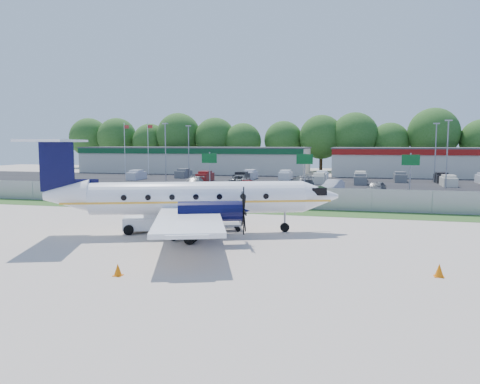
% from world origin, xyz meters
% --- Properties ---
extents(ground, '(170.00, 170.00, 0.00)m').
position_xyz_m(ground, '(0.00, 0.00, 0.00)').
color(ground, beige).
rests_on(ground, ground).
extents(grass_verge, '(170.00, 4.00, 0.02)m').
position_xyz_m(grass_verge, '(0.00, 12.00, 0.01)').
color(grass_verge, '#2D561E').
rests_on(grass_verge, ground).
extents(access_road, '(170.00, 8.00, 0.02)m').
position_xyz_m(access_road, '(0.00, 19.00, 0.01)').
color(access_road, black).
rests_on(access_road, ground).
extents(parking_lot, '(170.00, 32.00, 0.02)m').
position_xyz_m(parking_lot, '(0.00, 40.00, 0.01)').
color(parking_lot, black).
rests_on(parking_lot, ground).
extents(perimeter_fence, '(120.00, 0.06, 1.99)m').
position_xyz_m(perimeter_fence, '(0.00, 14.00, 1.00)').
color(perimeter_fence, gray).
rests_on(perimeter_fence, ground).
extents(building_west, '(46.40, 12.40, 5.24)m').
position_xyz_m(building_west, '(-24.00, 61.98, 2.63)').
color(building_west, beige).
rests_on(building_west, ground).
extents(building_east, '(44.40, 12.40, 5.24)m').
position_xyz_m(building_east, '(26.00, 61.98, 2.63)').
color(building_east, beige).
rests_on(building_east, ground).
extents(sign_left, '(1.80, 0.26, 5.00)m').
position_xyz_m(sign_left, '(-8.00, 22.91, 3.61)').
color(sign_left, gray).
rests_on(sign_left, ground).
extents(sign_mid, '(1.80, 0.26, 5.00)m').
position_xyz_m(sign_mid, '(3.00, 22.91, 3.61)').
color(sign_mid, gray).
rests_on(sign_mid, ground).
extents(sign_right, '(1.80, 0.26, 5.00)m').
position_xyz_m(sign_right, '(14.00, 22.91, 3.61)').
color(sign_right, gray).
rests_on(sign_right, ground).
extents(flagpole_west, '(1.06, 0.12, 10.00)m').
position_xyz_m(flagpole_west, '(-35.92, 55.00, 5.64)').
color(flagpole_west, white).
rests_on(flagpole_west, ground).
extents(flagpole_east, '(1.06, 0.12, 10.00)m').
position_xyz_m(flagpole_east, '(-30.92, 55.00, 5.64)').
color(flagpole_east, white).
rests_on(flagpole_east, ground).
extents(light_pole_nw, '(0.90, 0.35, 9.09)m').
position_xyz_m(light_pole_nw, '(-20.00, 38.00, 5.23)').
color(light_pole_nw, gray).
rests_on(light_pole_nw, ground).
extents(light_pole_ne, '(0.90, 0.35, 9.09)m').
position_xyz_m(light_pole_ne, '(20.00, 38.00, 5.23)').
color(light_pole_ne, gray).
rests_on(light_pole_ne, ground).
extents(light_pole_sw, '(0.90, 0.35, 9.09)m').
position_xyz_m(light_pole_sw, '(-20.00, 48.00, 5.23)').
color(light_pole_sw, gray).
rests_on(light_pole_sw, ground).
extents(light_pole_se, '(0.90, 0.35, 9.09)m').
position_xyz_m(light_pole_se, '(20.00, 48.00, 5.23)').
color(light_pole_se, gray).
rests_on(light_pole_se, ground).
extents(tree_line, '(112.00, 6.00, 14.00)m').
position_xyz_m(tree_line, '(0.00, 74.00, 0.00)').
color(tree_line, '#245218').
rests_on(tree_line, ground).
extents(aircraft, '(20.43, 19.90, 6.28)m').
position_xyz_m(aircraft, '(-1.92, 0.51, 2.43)').
color(aircraft, white).
rests_on(aircraft, ground).
extents(pushback_tug, '(3.34, 2.97, 1.55)m').
position_xyz_m(pushback_tug, '(-5.07, 0.24, 0.74)').
color(pushback_tug, white).
rests_on(pushback_tug, ground).
extents(baggage_cart_near, '(2.22, 1.77, 1.02)m').
position_xyz_m(baggage_cart_near, '(0.10, 2.13, 0.47)').
color(baggage_cart_near, gray).
rests_on(baggage_cart_near, ground).
extents(baggage_cart_far, '(2.07, 1.43, 1.00)m').
position_xyz_m(baggage_cart_far, '(-1.60, -1.45, 0.47)').
color(baggage_cart_far, gray).
rests_on(baggage_cart_far, ground).
extents(cone_nose, '(0.43, 0.43, 0.61)m').
position_xyz_m(cone_nose, '(12.51, -6.31, 0.29)').
color(cone_nose, orange).
rests_on(cone_nose, ground).
extents(cone_port_wing, '(0.40, 0.40, 0.57)m').
position_xyz_m(cone_port_wing, '(-1.73, -9.79, 0.27)').
color(cone_port_wing, orange).
rests_on(cone_port_wing, ground).
extents(cone_starboard_wing, '(0.35, 0.35, 0.49)m').
position_xyz_m(cone_starboard_wing, '(1.73, 14.95, 0.23)').
color(cone_starboard_wing, orange).
rests_on(cone_starboard_wing, ground).
extents(road_car_west, '(4.74, 2.24, 1.33)m').
position_xyz_m(road_car_west, '(-23.76, 17.33, 0.00)').
color(road_car_west, maroon).
rests_on(road_car_west, ground).
extents(road_car_mid, '(4.12, 2.72, 1.30)m').
position_xyz_m(road_car_mid, '(8.43, 20.18, 0.00)').
color(road_car_mid, maroon).
rests_on(road_car_mid, ground).
extents(parked_car_a, '(3.16, 5.87, 1.62)m').
position_xyz_m(parked_car_a, '(-12.02, 28.52, 0.00)').
color(parked_car_a, '#595B5E').
rests_on(parked_car_a, ground).
extents(parked_car_b, '(2.56, 4.99, 1.35)m').
position_xyz_m(parked_car_b, '(-5.15, 29.17, 0.00)').
color(parked_car_b, maroon).
rests_on(parked_car_b, ground).
extents(parked_car_c, '(3.88, 5.24, 1.32)m').
position_xyz_m(parked_car_c, '(1.00, 29.03, 0.00)').
color(parked_car_c, navy).
rests_on(parked_car_c, ground).
extents(parked_car_d, '(2.78, 4.94, 1.54)m').
position_xyz_m(parked_car_d, '(5.73, 29.87, 0.00)').
color(parked_car_d, silver).
rests_on(parked_car_d, ground).
extents(parked_car_e, '(2.84, 4.85, 1.55)m').
position_xyz_m(parked_car_e, '(10.83, 29.08, 0.00)').
color(parked_car_e, '#595B5E').
rests_on(parked_car_e, ground).
extents(parked_car_f, '(3.20, 5.92, 1.58)m').
position_xyz_m(parked_car_f, '(-7.41, 34.94, 0.00)').
color(parked_car_f, '#595B5E').
rests_on(parked_car_f, ground).
extents(parked_car_g, '(4.01, 6.10, 1.64)m').
position_xyz_m(parked_car_g, '(1.29, 35.43, 0.00)').
color(parked_car_g, '#595B5E').
rests_on(parked_car_g, ground).
extents(far_parking_rows, '(56.00, 10.00, 1.60)m').
position_xyz_m(far_parking_rows, '(0.00, 45.00, 0.00)').
color(far_parking_rows, gray).
rests_on(far_parking_rows, ground).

